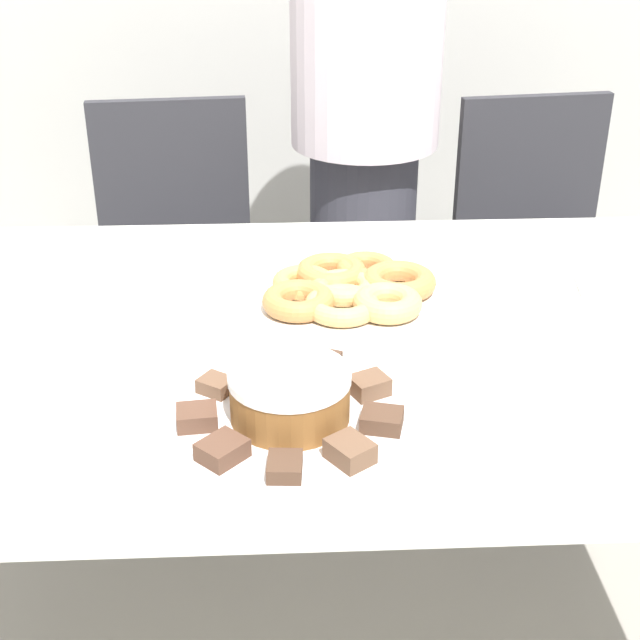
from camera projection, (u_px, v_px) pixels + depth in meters
name	position (u px, v px, depth m)	size (l,w,h in m)	color
table	(322.00, 377.00, 1.47)	(1.47, 0.96, 0.73)	silver
person_standing	(365.00, 119.00, 2.16)	(0.36, 0.36, 1.62)	#383842
office_chair_left	(179.00, 293.00, 2.30)	(0.48, 0.48, 0.88)	black
office_chair_right	(539.00, 286.00, 2.34)	(0.49, 0.49, 0.88)	black
plate_cake	(290.00, 420.00, 1.20)	(0.33, 0.33, 0.01)	white
plate_donuts	(343.00, 298.00, 1.53)	(0.32, 0.32, 0.01)	white
frosted_cake	(290.00, 395.00, 1.18)	(0.16, 0.16, 0.07)	brown
lamington_0	(197.00, 417.00, 1.17)	(0.06, 0.05, 0.02)	brown
lamington_1	(222.00, 450.00, 1.11)	(0.07, 0.07, 0.03)	brown
lamington_2	(285.00, 467.00, 1.08)	(0.05, 0.05, 0.02)	#513828
lamington_3	(350.00, 451.00, 1.10)	(0.07, 0.07, 0.03)	brown
lamington_4	(382.00, 420.00, 1.17)	(0.06, 0.06, 0.02)	#513828
lamington_5	(369.00, 385.00, 1.24)	(0.06, 0.06, 0.03)	brown
lamington_6	(323.00, 365.00, 1.29)	(0.06, 0.06, 0.03)	#513828
lamington_7	(265.00, 365.00, 1.29)	(0.05, 0.06, 0.02)	brown
lamington_8	(216.00, 385.00, 1.25)	(0.06, 0.06, 0.02)	brown
donut_0	(343.00, 288.00, 1.52)	(0.11, 0.11, 0.03)	#E5AD66
donut_1	(399.00, 282.00, 1.53)	(0.13, 0.13, 0.04)	#C68447
donut_2	(366.00, 269.00, 1.59)	(0.11, 0.11, 0.03)	#C68447
donut_3	(331.00, 273.00, 1.57)	(0.13, 0.13, 0.04)	#C68447
donut_4	(303.00, 282.00, 1.54)	(0.11, 0.11, 0.03)	tan
donut_5	(298.00, 301.00, 1.47)	(0.12, 0.12, 0.04)	#C68447
donut_6	(342.00, 305.00, 1.46)	(0.12, 0.12, 0.03)	#E5AD66
donut_7	(388.00, 303.00, 1.46)	(0.11, 0.11, 0.04)	#E5AD66
napkin	(613.00, 289.00, 1.57)	(0.13, 0.11, 0.01)	white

